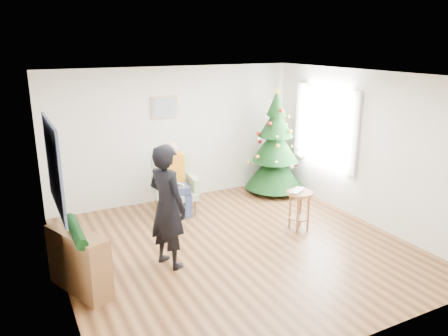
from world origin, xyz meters
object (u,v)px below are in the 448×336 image
christmas_tree (275,146)px  standing_man (167,206)px  stool (299,210)px  console (79,262)px  armchair (175,193)px

christmas_tree → standing_man: (-3.04, -1.92, -0.11)m
christmas_tree → standing_man: bearing=-147.7°
stool → standing_man: bearing=-176.0°
standing_man → stool: bearing=-108.2°
console → standing_man: bearing=-16.9°
standing_man → armchair: bearing=-45.6°
christmas_tree → standing_man: size_ratio=1.25×
christmas_tree → standing_man: 3.59m
christmas_tree → armchair: (-2.25, -0.10, -0.61)m
stool → armchair: bearing=133.8°
armchair → standing_man: standing_man is taller
stool → standing_man: (-2.37, -0.17, 0.54)m
stool → standing_man: size_ratio=0.37×
christmas_tree → armchair: 2.33m
stool → console: console is taller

